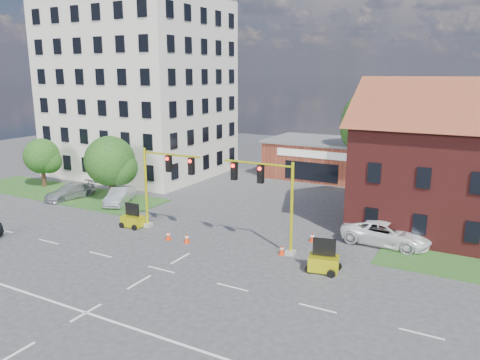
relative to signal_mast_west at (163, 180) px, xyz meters
The scene contains 19 objects.
ground 8.38m from the signal_mast_west, 54.01° to the right, with size 120.00×120.00×0.00m, color #3A3A3C.
grass_verge_nw 16.61m from the signal_mast_west, 165.65° to the left, with size 22.00×6.00×0.08m, color #275921.
lane_markings 10.73m from the signal_mast_west, 64.17° to the right, with size 60.00×36.00×0.01m, color white, non-canonical shape.
office_block 23.21m from the signal_mast_west, 134.52° to the left, with size 18.40×15.40×20.60m.
brick_shop 24.44m from the signal_mast_west, 79.71° to the left, with size 12.40×8.40×4.30m.
tree_large 24.02m from the signal_mast_west, 61.96° to the left, with size 7.69×7.33×10.42m.
tree_nw_front 10.47m from the signal_mast_west, 154.05° to the left, with size 4.86×4.63×6.06m.
tree_nw_rear 20.13m from the signal_mast_west, 165.37° to the left, with size 3.81×3.63×5.10m.
signal_mast_west is the anchor object (origin of this frame).
signal_mast_east 8.71m from the signal_mast_west, ahead, with size 5.30×0.60×6.20m.
trailer_west 4.27m from the signal_mast_west, 166.29° to the right, with size 1.67×1.16×1.84m.
trailer_east 13.62m from the signal_mast_west, ahead, with size 1.97×1.52×2.01m.
cone_a 4.23m from the signal_mast_west, 45.41° to the right, with size 0.40×0.40×0.70m.
cone_b 4.93m from the signal_mast_west, 25.07° to the right, with size 0.40×0.40×0.70m.
cone_c 10.49m from the signal_mast_west, ahead, with size 0.40×0.40×0.70m.
cone_d 11.74m from the signal_mast_west, 15.59° to the left, with size 0.40×0.40×0.70m.
pickup_white 16.50m from the signal_mast_west, 17.77° to the left, with size 2.77×6.00×1.67m, color white.
sedan_silver_front 9.47m from the signal_mast_west, 154.43° to the left, with size 1.62×4.63×1.53m, color #AFB2B7.
sedan_silver_rear 14.20m from the signal_mast_west, 167.54° to the left, with size 1.99×4.89×1.42m, color #AFB2B7.
Camera 1 is at (16.98, -20.95, 11.70)m, focal length 35.00 mm.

